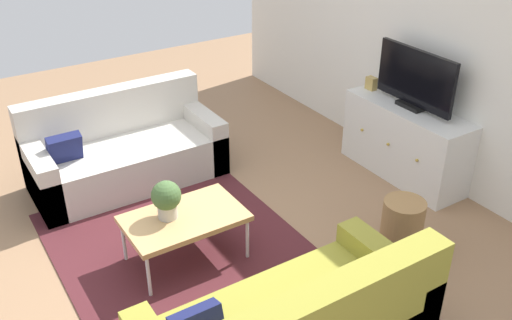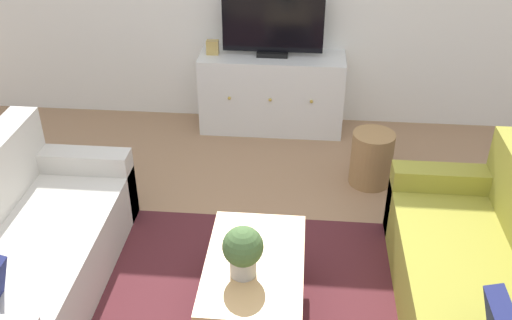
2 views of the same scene
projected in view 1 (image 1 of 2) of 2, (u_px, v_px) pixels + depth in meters
The scene contains 10 objects.
ground_plane at pixel (202, 249), 4.74m from camera, with size 10.00×10.00×0.00m, color #997251.
wall_back at pixel (441, 40), 5.28m from camera, with size 6.40×0.12×2.70m, color silver.
area_rug at pixel (186, 254), 4.67m from camera, with size 2.50×1.90×0.01m, color #4C1E23.
couch_left_side at pixel (123, 152), 5.62m from camera, with size 0.84×1.81×0.87m.
coffee_table at pixel (184, 219), 4.44m from camera, with size 0.57×0.92×0.42m.
potted_plant at pixel (166, 198), 4.33m from camera, with size 0.23×0.23×0.31m.
tv_console at pixel (405, 142), 5.63m from camera, with size 1.33×0.47×0.73m.
flat_screen_tv at pixel (415, 79), 5.32m from camera, with size 0.91×0.16×0.57m.
mantel_clock at pixel (371, 83), 5.82m from camera, with size 0.11×0.07×0.13m, color tan.
wicker_basket at pixel (402, 226), 4.63m from camera, with size 0.34×0.34×0.46m, color #9E7547.
Camera 1 is at (3.44, -1.65, 2.94)m, focal length 40.20 mm.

